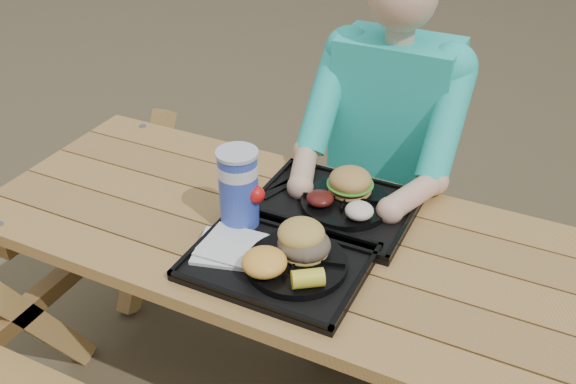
% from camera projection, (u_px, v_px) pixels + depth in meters
% --- Properties ---
extents(picnic_table, '(1.80, 1.49, 0.75)m').
position_uv_depth(picnic_table, '(288.00, 327.00, 2.00)').
color(picnic_table, '#999999').
rests_on(picnic_table, ground).
extents(tray_near, '(0.45, 0.35, 0.02)m').
position_uv_depth(tray_near, '(278.00, 263.00, 1.66)').
color(tray_near, black).
rests_on(tray_near, picnic_table).
extents(tray_far, '(0.45, 0.35, 0.02)m').
position_uv_depth(tray_far, '(334.00, 208.00, 1.87)').
color(tray_far, black).
rests_on(tray_far, picnic_table).
extents(plate_near, '(0.26, 0.26, 0.02)m').
position_uv_depth(plate_near, '(297.00, 264.00, 1.63)').
color(plate_near, black).
rests_on(plate_near, tray_near).
extents(plate_far, '(0.26, 0.26, 0.02)m').
position_uv_depth(plate_far, '(345.00, 203.00, 1.86)').
color(plate_far, black).
rests_on(plate_far, tray_far).
extents(napkin_stack, '(0.19, 0.19, 0.02)m').
position_uv_depth(napkin_stack, '(227.00, 247.00, 1.69)').
color(napkin_stack, silver).
rests_on(napkin_stack, tray_near).
extents(soda_cup, '(0.11, 0.11, 0.22)m').
position_uv_depth(soda_cup, '(239.00, 190.00, 1.74)').
color(soda_cup, '#1732AF').
rests_on(soda_cup, tray_near).
extents(condiment_bbq, '(0.05, 0.05, 0.03)m').
position_uv_depth(condiment_bbq, '(300.00, 228.00, 1.75)').
color(condiment_bbq, black).
rests_on(condiment_bbq, tray_near).
extents(condiment_mustard, '(0.05, 0.05, 0.03)m').
position_uv_depth(condiment_mustard, '(316.00, 237.00, 1.71)').
color(condiment_mustard, yellow).
rests_on(condiment_mustard, tray_near).
extents(sandwich, '(0.13, 0.13, 0.13)m').
position_uv_depth(sandwich, '(304.00, 232.00, 1.61)').
color(sandwich, gold).
rests_on(sandwich, plate_near).
extents(mac_cheese, '(0.11, 0.11, 0.06)m').
position_uv_depth(mac_cheese, '(264.00, 262.00, 1.57)').
color(mac_cheese, '#FFB843').
rests_on(mac_cheese, plate_near).
extents(corn_cob, '(0.11, 0.11, 0.05)m').
position_uv_depth(corn_cob, '(308.00, 278.00, 1.53)').
color(corn_cob, yellow).
rests_on(corn_cob, plate_near).
extents(cutlery_far, '(0.08, 0.17, 0.01)m').
position_uv_depth(cutlery_far, '(282.00, 187.00, 1.94)').
color(cutlery_far, black).
rests_on(cutlery_far, tray_far).
extents(burger, '(0.13, 0.13, 0.11)m').
position_uv_depth(burger, '(351.00, 175.00, 1.86)').
color(burger, '#BB8542').
rests_on(burger, plate_far).
extents(baked_beans, '(0.08, 0.08, 0.04)m').
position_uv_depth(baked_beans, '(320.00, 198.00, 1.83)').
color(baked_beans, '#4D120F').
rests_on(baked_beans, plate_far).
extents(potato_salad, '(0.08, 0.08, 0.04)m').
position_uv_depth(potato_salad, '(359.00, 211.00, 1.77)').
color(potato_salad, '#F6E5D0').
rests_on(potato_salad, plate_far).
extents(diner, '(0.48, 0.84, 1.28)m').
position_uv_depth(diner, '(386.00, 175.00, 2.25)').
color(diner, '#169C88').
rests_on(diner, ground).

